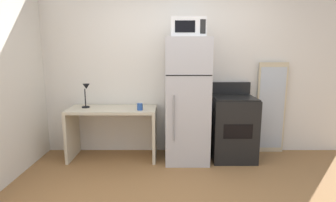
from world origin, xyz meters
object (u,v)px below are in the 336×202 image
Objects in this scene: desk at (114,123)px; refrigerator at (188,100)px; microwave at (189,28)px; coffee_mug at (141,107)px; leaning_mirror at (272,108)px; desk_lamp at (87,91)px; oven_range at (233,127)px.

refrigerator is at bearing -2.51° from desk.
desk is at bearing 176.37° from microwave.
leaning_mirror is (1.98, 0.37, -0.10)m from coffee_mug.
coffee_mug is 0.05× the size of refrigerator.
leaning_mirror is at bearing 4.36° from desk_lamp.
desk_lamp is at bearing 176.19° from microwave.
coffee_mug is (0.79, -0.16, -0.19)m from desk_lamp.
desk_lamp is 0.83m from coffee_mug.
desk_lamp is (-0.38, 0.03, 0.46)m from desk.
microwave is 0.42× the size of oven_range.
coffee_mug reaches higher than desk.
microwave is (0.00, -0.02, 1.00)m from refrigerator.
coffee_mug is at bearing -174.77° from microwave.
desk is 2.41m from leaning_mirror.
coffee_mug is 2.02m from leaning_mirror.
microwave is at bearing -166.84° from leaning_mirror.
oven_range is (1.34, 0.11, -0.33)m from coffee_mug.
coffee_mug is at bearing -17.36° from desk.
desk_lamp reaches higher than oven_range.
microwave is at bearing -89.69° from refrigerator.
microwave reaches higher than desk_lamp.
oven_range is (0.68, 0.05, -1.41)m from microwave.
microwave reaches higher than leaning_mirror.
leaning_mirror is at bearing 5.72° from desk.
microwave is (1.45, -0.10, 0.89)m from desk_lamp.
desk is 13.24× the size of coffee_mug.
microwave is 1.79m from leaning_mirror.
refrigerator reaches higher than desk_lamp.
refrigerator is 1.25× the size of leaning_mirror.
leaning_mirror is at bearing 10.54° from coffee_mug.
oven_range is 0.73m from leaning_mirror.
microwave is 1.56m from oven_range.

